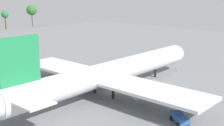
# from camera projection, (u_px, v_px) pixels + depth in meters

# --- Properties ---
(ground_plane) EXTENTS (273.71, 273.71, 0.00)m
(ground_plane) POSITION_uv_depth(u_px,v_px,m) (112.00, 93.00, 80.46)
(ground_plane) COLOR slate
(cargo_airplane) EXTENTS (68.43, 56.91, 17.95)m
(cargo_airplane) POSITION_uv_depth(u_px,v_px,m) (111.00, 73.00, 78.81)
(cargo_airplane) COLOR silver
(cargo_airplane) RESTS_ON ground_plane
(baggage_tug) EXTENTS (4.60, 5.35, 2.23)m
(baggage_tug) POSITION_uv_depth(u_px,v_px,m) (179.00, 117.00, 62.03)
(baggage_tug) COLOR #2D5193
(baggage_tug) RESTS_ON ground_plane
(safety_cone_nose) EXTENTS (0.43, 0.43, 0.62)m
(safety_cone_nose) POSITION_uv_depth(u_px,v_px,m) (177.00, 70.00, 101.69)
(safety_cone_nose) COLOR orange
(safety_cone_nose) RESTS_ON ground_plane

